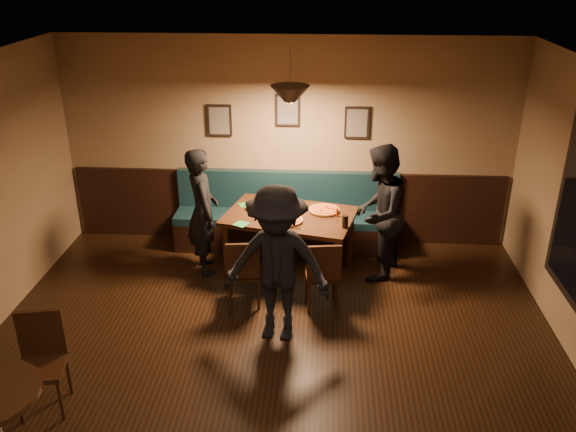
% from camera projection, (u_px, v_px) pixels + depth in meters
% --- Properties ---
extents(floor, '(7.00, 7.00, 0.00)m').
position_uv_depth(floor, '(263.00, 410.00, 5.31)').
color(floor, black).
rests_on(floor, ground).
extents(ceiling, '(7.00, 7.00, 0.00)m').
position_uv_depth(ceiling, '(256.00, 98.00, 4.17)').
color(ceiling, silver).
rests_on(ceiling, ground).
extents(wall_back, '(6.00, 0.00, 6.00)m').
position_uv_depth(wall_back, '(288.00, 143.00, 7.93)').
color(wall_back, '#8C704F').
rests_on(wall_back, ground).
extents(wainscot, '(5.88, 0.06, 1.00)m').
position_uv_depth(wainscot, '(288.00, 206.00, 8.27)').
color(wainscot, black).
rests_on(wainscot, ground).
extents(booth_bench, '(3.00, 0.60, 1.00)m').
position_uv_depth(booth_bench, '(286.00, 214.00, 8.02)').
color(booth_bench, '#0F232D').
rests_on(booth_bench, ground).
extents(picture_left, '(0.32, 0.04, 0.42)m').
position_uv_depth(picture_left, '(220.00, 120.00, 7.83)').
color(picture_left, black).
rests_on(picture_left, wall_back).
extents(picture_center, '(0.32, 0.04, 0.42)m').
position_uv_depth(picture_center, '(288.00, 110.00, 7.72)').
color(picture_center, black).
rests_on(picture_center, wall_back).
extents(picture_right, '(0.32, 0.04, 0.42)m').
position_uv_depth(picture_right, '(357.00, 123.00, 7.73)').
color(picture_right, black).
rests_on(picture_right, wall_back).
extents(pendant_lamp, '(0.44, 0.44, 0.25)m').
position_uv_depth(pendant_lamp, '(290.00, 97.00, 6.64)').
color(pendant_lamp, black).
rests_on(pendant_lamp, ceiling).
extents(dining_table, '(1.71, 1.30, 0.82)m').
position_uv_depth(dining_table, '(290.00, 244.00, 7.39)').
color(dining_table, black).
rests_on(dining_table, floor).
extents(chair_near_left, '(0.42, 0.42, 0.84)m').
position_uv_depth(chair_near_left, '(244.00, 270.00, 6.76)').
color(chair_near_left, black).
rests_on(chair_near_left, floor).
extents(chair_near_right, '(0.42, 0.42, 0.85)m').
position_uv_depth(chair_near_right, '(322.00, 273.00, 6.71)').
color(chair_near_right, black).
rests_on(chair_near_right, floor).
extents(diner_left, '(0.56, 0.68, 1.61)m').
position_uv_depth(diner_left, '(203.00, 211.00, 7.34)').
color(diner_left, black).
rests_on(diner_left, floor).
extents(diner_right, '(0.89, 1.00, 1.69)m').
position_uv_depth(diner_right, '(379.00, 213.00, 7.18)').
color(diner_right, black).
rests_on(diner_right, floor).
extents(diner_front, '(1.18, 0.78, 1.70)m').
position_uv_depth(diner_front, '(277.00, 265.00, 6.00)').
color(diner_front, black).
rests_on(diner_front, floor).
extents(pizza_a, '(0.35, 0.35, 0.04)m').
position_uv_depth(pizza_a, '(259.00, 207.00, 7.38)').
color(pizza_a, '#C76F25').
rests_on(pizza_a, dining_table).
extents(pizza_b, '(0.38, 0.38, 0.04)m').
position_uv_depth(pizza_b, '(288.00, 220.00, 7.03)').
color(pizza_b, orange).
rests_on(pizza_b, dining_table).
extents(pizza_c, '(0.50, 0.50, 0.04)m').
position_uv_depth(pizza_c, '(324.00, 210.00, 7.30)').
color(pizza_c, orange).
rests_on(pizza_c, dining_table).
extents(soda_glass, '(0.09, 0.09, 0.15)m').
position_uv_depth(soda_glass, '(345.00, 221.00, 6.85)').
color(soda_glass, black).
rests_on(soda_glass, dining_table).
extents(tabasco_bottle, '(0.04, 0.04, 0.13)m').
position_uv_depth(tabasco_bottle, '(337.00, 212.00, 7.14)').
color(tabasco_bottle, '#932004').
rests_on(tabasco_bottle, dining_table).
extents(napkin_a, '(0.20, 0.20, 0.01)m').
position_uv_depth(napkin_a, '(245.00, 205.00, 7.49)').
color(napkin_a, '#1C6B1D').
rests_on(napkin_a, dining_table).
extents(napkin_b, '(0.21, 0.21, 0.01)m').
position_uv_depth(napkin_b, '(241.00, 224.00, 6.96)').
color(napkin_b, '#207B35').
rests_on(napkin_b, dining_table).
extents(cutlery_set, '(0.20, 0.05, 0.00)m').
position_uv_depth(cutlery_set, '(287.00, 228.00, 6.86)').
color(cutlery_set, silver).
rests_on(cutlery_set, dining_table).
extents(cafe_chair_far, '(0.47, 0.47, 0.90)m').
position_uv_depth(cafe_chair_far, '(40.00, 366.00, 5.15)').
color(cafe_chair_far, '#321C0E').
rests_on(cafe_chair_far, floor).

